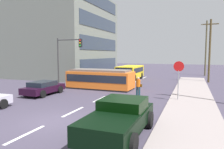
% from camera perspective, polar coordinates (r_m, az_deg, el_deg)
% --- Properties ---
extents(ground_plane, '(120.00, 120.00, 0.00)m').
position_cam_1_polar(ground_plane, '(20.62, 1.25, -4.43)').
color(ground_plane, '#3E3748').
extents(sidewalk_curb_right, '(3.20, 36.00, 0.14)m').
position_cam_1_polar(sidewalk_curb_right, '(15.54, 20.48, -7.79)').
color(sidewalk_curb_right, gray).
rests_on(sidewalk_curb_right, ground).
extents(lane_stripe_0, '(0.16, 2.40, 0.01)m').
position_cam_1_polar(lane_stripe_0, '(10.47, -22.08, -14.67)').
color(lane_stripe_0, silver).
rests_on(lane_stripe_0, ground).
extents(lane_stripe_1, '(0.16, 2.40, 0.01)m').
position_cam_1_polar(lane_stripe_1, '(13.52, -10.33, -9.78)').
color(lane_stripe_1, silver).
rests_on(lane_stripe_1, ground).
extents(lane_stripe_2, '(0.16, 2.40, 0.01)m').
position_cam_1_polar(lane_stripe_2, '(16.97, -3.30, -6.57)').
color(lane_stripe_2, silver).
rests_on(lane_stripe_2, ground).
extents(lane_stripe_3, '(0.16, 2.40, 0.01)m').
position_cam_1_polar(lane_stripe_3, '(26.92, 6.00, -2.12)').
color(lane_stripe_3, silver).
rests_on(lane_stripe_3, ground).
extents(lane_stripe_4, '(0.16, 2.40, 0.01)m').
position_cam_1_polar(lane_stripe_4, '(32.72, 8.69, -0.81)').
color(lane_stripe_4, silver).
rests_on(lane_stripe_4, ground).
extents(corner_building, '(15.88, 15.57, 12.80)m').
position_cam_1_polar(corner_building, '(37.36, -14.39, 9.68)').
color(corner_building, slate).
rests_on(corner_building, ground).
extents(streetcar_tram, '(6.79, 2.72, 1.99)m').
position_cam_1_polar(streetcar_tram, '(21.83, -3.16, -1.15)').
color(streetcar_tram, orange).
rests_on(streetcar_tram, ground).
extents(city_bus, '(2.66, 5.66, 1.90)m').
position_cam_1_polar(city_bus, '(29.93, 4.86, 0.73)').
color(city_bus, yellow).
rests_on(city_bus, ground).
extents(pedestrian_crossing, '(0.51, 0.36, 1.67)m').
position_cam_1_polar(pedestrian_crossing, '(17.81, 7.06, -2.96)').
color(pedestrian_crossing, '#183841').
rests_on(pedestrian_crossing, ground).
extents(pickup_truck_parked, '(2.31, 5.01, 1.55)m').
position_cam_1_polar(pickup_truck_parked, '(9.39, 2.07, -11.51)').
color(pickup_truck_parked, black).
rests_on(pickup_truck_parked, ground).
extents(parked_sedan_mid, '(1.96, 4.04, 1.19)m').
position_cam_1_polar(parked_sedan_mid, '(19.58, -17.90, -3.38)').
color(parked_sedan_mid, black).
rests_on(parked_sedan_mid, ground).
extents(parked_sedan_far, '(2.18, 4.56, 1.19)m').
position_cam_1_polar(parked_sedan_far, '(26.93, -6.55, -0.79)').
color(parked_sedan_far, navy).
rests_on(parked_sedan_far, ground).
extents(stop_sign, '(0.76, 0.07, 2.88)m').
position_cam_1_polar(stop_sign, '(16.62, 17.41, 0.57)').
color(stop_sign, gray).
rests_on(stop_sign, sidewalk_curb_right).
extents(traffic_light_mast, '(2.87, 0.33, 5.19)m').
position_cam_1_polar(traffic_light_mast, '(22.17, -11.93, 5.57)').
color(traffic_light_mast, '#333333').
rests_on(traffic_light_mast, ground).
extents(utility_pole_mid, '(1.80, 0.24, 7.84)m').
position_cam_1_polar(utility_pole_mid, '(29.31, 24.72, 6.05)').
color(utility_pole_mid, '#4B3C21').
rests_on(utility_pole_mid, ground).
extents(utility_pole_far, '(1.80, 0.24, 8.98)m').
position_cam_1_polar(utility_pole_far, '(38.33, 23.87, 6.69)').
color(utility_pole_far, brown).
rests_on(utility_pole_far, ground).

